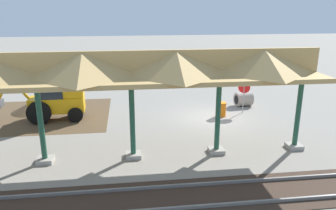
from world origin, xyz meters
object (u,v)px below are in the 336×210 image
(stop_sign, at_px, (244,91))
(concrete_pipe, at_px, (243,99))
(traffic_barrel, at_px, (221,109))
(backhoe, at_px, (54,100))

(stop_sign, relative_size, concrete_pipe, 1.73)
(stop_sign, xyz_separation_m, traffic_barrel, (1.59, 0.53, -1.03))
(traffic_barrel, bearing_deg, stop_sign, -161.55)
(concrete_pipe, distance_m, traffic_barrel, 2.92)
(stop_sign, height_order, backhoe, backhoe)
(stop_sign, bearing_deg, traffic_barrel, 18.45)
(backhoe, relative_size, concrete_pipe, 4.47)
(stop_sign, relative_size, traffic_barrel, 2.30)
(concrete_pipe, relative_size, traffic_barrel, 1.33)
(stop_sign, height_order, concrete_pipe, stop_sign)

